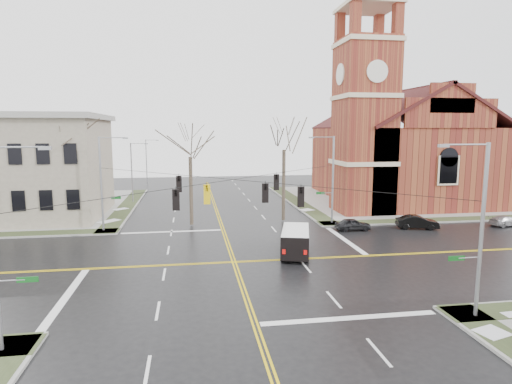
{
  "coord_description": "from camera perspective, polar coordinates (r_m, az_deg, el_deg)",
  "views": [
    {
      "loc": [
        -3.09,
        -30.68,
        9.75
      ],
      "look_at": [
        2.59,
        6.0,
        4.37
      ],
      "focal_mm": 30.0,
      "sensor_mm": 36.0,
      "label": 1
    }
  ],
  "objects": [
    {
      "name": "streetlight_north_b",
      "position": [
        79.22,
        -14.3,
        4.17
      ],
      "size": [
        2.3,
        0.2,
        8.0
      ],
      "color": "gray",
      "rests_on": "ground"
    },
    {
      "name": "signal_pole_nw",
      "position": [
        43.24,
        -19.73,
        1.39
      ],
      "size": [
        2.75,
        0.22,
        9.0
      ],
      "color": "gray",
      "rests_on": "ground"
    },
    {
      "name": "signal_pole_ne",
      "position": [
        44.83,
        10.0,
        1.98
      ],
      "size": [
        2.75,
        0.22,
        9.0
      ],
      "color": "gray",
      "rests_on": "ground"
    },
    {
      "name": "parked_car_b",
      "position": [
        45.58,
        20.71,
        -3.78
      ],
      "size": [
        4.29,
        2.4,
        1.34
      ],
      "primitive_type": "imported",
      "rotation": [
        0.0,
        0.0,
        1.31
      ],
      "color": "black",
      "rests_on": "ground"
    },
    {
      "name": "tree_nw_near",
      "position": [
        43.52,
        -8.77,
        5.24
      ],
      "size": [
        4.0,
        4.0,
        10.4
      ],
      "color": "#3D3327",
      "rests_on": "ground"
    },
    {
      "name": "tree_nw_far",
      "position": [
        46.16,
        -24.06,
        6.05
      ],
      "size": [
        4.0,
        4.0,
        11.82
      ],
      "color": "#3D3327",
      "rests_on": "ground"
    },
    {
      "name": "tree_ne",
      "position": [
        45.28,
        3.75,
        6.27
      ],
      "size": [
        4.0,
        4.0,
        11.32
      ],
      "color": "#3D3327",
      "rests_on": "ground"
    },
    {
      "name": "streetlight_north_a",
      "position": [
        59.4,
        -16.11,
        2.83
      ],
      "size": [
        2.3,
        0.2,
        8.0
      ],
      "color": "gray",
      "rests_on": "ground"
    },
    {
      "name": "cargo_van",
      "position": [
        34.15,
        5.29,
        -6.28
      ],
      "size": [
        3.42,
        5.7,
        2.04
      ],
      "rotation": [
        0.0,
        0.0,
        -0.27
      ],
      "color": "white",
      "rests_on": "ground"
    },
    {
      "name": "parked_car_a",
      "position": [
        43.08,
        12.8,
        -4.23
      ],
      "size": [
        3.51,
        1.49,
        1.19
      ],
      "primitive_type": "imported",
      "rotation": [
        0.0,
        0.0,
        1.55
      ],
      "color": "black",
      "rests_on": "ground"
    },
    {
      "name": "signal_pole_se",
      "position": [
        24.47,
        27.59,
        -4.02
      ],
      "size": [
        2.75,
        0.22,
        9.0
      ],
      "color": "gray",
      "rests_on": "ground"
    },
    {
      "name": "sidewalks",
      "position": [
        32.32,
        -2.95,
        -9.18
      ],
      "size": [
        80.0,
        80.0,
        0.17
      ],
      "color": "gray",
      "rests_on": "ground"
    },
    {
      "name": "church",
      "position": [
        62.08,
        17.98,
        6.64
      ],
      "size": [
        24.28,
        27.48,
        27.5
      ],
      "color": "maroon",
      "rests_on": "ground"
    },
    {
      "name": "span_wires",
      "position": [
        31.04,
        -3.04,
        1.67
      ],
      "size": [
        23.02,
        23.02,
        0.03
      ],
      "color": "black",
      "rests_on": "ground"
    },
    {
      "name": "parked_car_c",
      "position": [
        50.94,
        30.35,
        -3.33
      ],
      "size": [
        3.82,
        2.09,
        1.05
      ],
      "primitive_type": "imported",
      "rotation": [
        0.0,
        0.0,
        1.75
      ],
      "color": "gray",
      "rests_on": "ground"
    },
    {
      "name": "civic_building_a",
      "position": [
        54.26,
        -29.21,
        2.71
      ],
      "size": [
        18.0,
        14.0,
        11.0
      ],
      "primitive_type": "cube",
      "color": "gray",
      "rests_on": "ground"
    },
    {
      "name": "traffic_signals",
      "position": [
        30.48,
        -2.9,
        0.13
      ],
      "size": [
        8.21,
        8.26,
        1.3
      ],
      "color": "black",
      "rests_on": "ground"
    },
    {
      "name": "road_markings",
      "position": [
        32.34,
        -2.95,
        -9.3
      ],
      "size": [
        100.0,
        100.0,
        0.01
      ],
      "color": "gold",
      "rests_on": "ground"
    },
    {
      "name": "ground",
      "position": [
        32.34,
        -2.95,
        -9.31
      ],
      "size": [
        120.0,
        120.0,
        0.0
      ],
      "primitive_type": "plane",
      "color": "black",
      "rests_on": "ground"
    }
  ]
}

